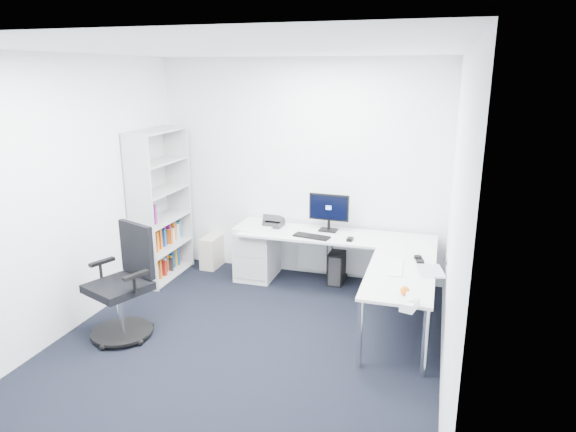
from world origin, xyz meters
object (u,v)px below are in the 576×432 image
(laptop, at_px, (431,260))
(task_chair, at_px, (118,284))
(l_desk, at_px, (330,271))
(monitor, at_px, (329,212))
(bookshelf, at_px, (160,205))

(laptop, bearing_deg, task_chair, -174.63)
(task_chair, bearing_deg, l_desk, 61.04)
(task_chair, distance_m, monitor, 2.55)
(task_chair, distance_m, laptop, 3.02)
(l_desk, relative_size, monitor, 4.70)
(task_chair, relative_size, monitor, 2.28)
(task_chair, relative_size, laptop, 3.24)
(task_chair, bearing_deg, laptop, 39.02)
(bookshelf, xyz_separation_m, task_chair, (0.39, -1.51, -0.38))
(monitor, height_order, laptop, monitor)
(l_desk, height_order, task_chair, task_chair)
(bookshelf, distance_m, monitor, 2.08)
(l_desk, relative_size, laptop, 6.69)
(bookshelf, height_order, monitor, bookshelf)
(l_desk, bearing_deg, bookshelf, 178.68)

